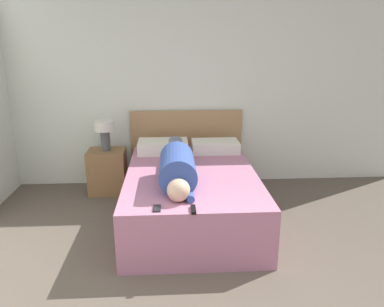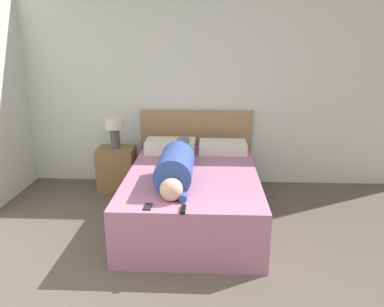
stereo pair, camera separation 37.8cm
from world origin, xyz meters
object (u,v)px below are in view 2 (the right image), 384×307
(person_lying, at_px, (177,164))
(pillow_second, at_px, (223,147))
(bed, at_px, (193,196))
(cell_phone, at_px, (148,207))
(tv_remote, at_px, (183,209))
(table_lamp, at_px, (115,129))
(pillow_near_headboard, at_px, (171,146))
(nightstand, at_px, (117,169))

(person_lying, bearing_deg, pillow_second, 61.91)
(bed, relative_size, cell_phone, 15.71)
(bed, distance_m, tv_remote, 1.00)
(table_lamp, relative_size, pillow_near_headboard, 0.62)
(tv_remote, bearing_deg, person_lying, 98.63)
(tv_remote, bearing_deg, nightstand, 119.09)
(nightstand, distance_m, cell_phone, 1.90)
(bed, bearing_deg, nightstand, 141.12)
(nightstand, xyz_separation_m, pillow_near_headboard, (0.72, -0.10, 0.35))
(nightstand, bearing_deg, pillow_second, -4.00)
(bed, bearing_deg, pillow_near_headboard, 112.88)
(bed, relative_size, nightstand, 3.58)
(pillow_second, bearing_deg, pillow_near_headboard, 180.00)
(bed, relative_size, pillow_second, 3.50)
(pillow_near_headboard, xyz_separation_m, pillow_second, (0.66, 0.00, -0.01))
(bed, xyz_separation_m, tv_remote, (-0.04, -0.96, 0.29))
(pillow_second, relative_size, tv_remote, 3.89)
(nightstand, relative_size, cell_phone, 4.39)
(pillow_near_headboard, relative_size, pillow_second, 1.05)
(nightstand, relative_size, pillow_near_headboard, 0.93)
(pillow_second, xyz_separation_m, cell_phone, (-0.68, -1.65, -0.06))
(person_lying, distance_m, pillow_second, 1.06)
(person_lying, xyz_separation_m, cell_phone, (-0.19, -0.71, -0.14))
(bed, bearing_deg, person_lying, -127.95)
(pillow_second, bearing_deg, tv_remote, -102.70)
(person_lying, xyz_separation_m, tv_remote, (0.12, -0.76, -0.14))
(person_lying, relative_size, tv_remote, 10.92)
(pillow_second, bearing_deg, nightstand, 176.00)
(bed, relative_size, pillow_near_headboard, 3.32)
(bed, bearing_deg, pillow_second, 64.90)
(person_lying, bearing_deg, pillow_near_headboard, 99.64)
(table_lamp, xyz_separation_m, pillow_near_headboard, (0.72, -0.10, -0.19))
(pillow_near_headboard, bearing_deg, nightstand, 172.40)
(table_lamp, bearing_deg, nightstand, 0.00)
(nightstand, relative_size, person_lying, 0.35)
(tv_remote, bearing_deg, pillow_near_headboard, 99.19)
(table_lamp, xyz_separation_m, pillow_second, (1.38, -0.10, -0.20))
(person_lying, relative_size, pillow_near_headboard, 2.67)
(bed, distance_m, person_lying, 0.49)
(person_lying, relative_size, cell_phone, 12.61)
(nightstand, relative_size, tv_remote, 3.80)
(pillow_near_headboard, relative_size, cell_phone, 4.73)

